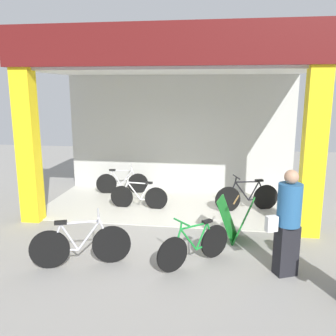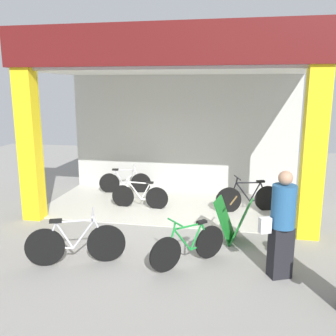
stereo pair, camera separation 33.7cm
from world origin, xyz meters
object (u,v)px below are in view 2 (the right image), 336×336
object	(u,v)px
bicycle_inside_0	(248,198)
pedestrian_1	(282,223)
bicycle_inside_1	(140,196)
bicycle_parked_0	(189,246)
bicycle_inside_2	(125,182)
bicycle_parked_1	(76,243)
sandwich_board_sign	(233,221)

from	to	relation	value
bicycle_inside_0	pedestrian_1	xyz separation A→B (m)	(0.40, -3.10, 0.55)
bicycle_inside_1	bicycle_parked_0	size ratio (longest dim) A/B	1.28
bicycle_inside_2	bicycle_parked_1	world-z (taller)	bicycle_parked_1
bicycle_inside_2	sandwich_board_sign	distance (m)	4.21
bicycle_inside_1	pedestrian_1	world-z (taller)	pedestrian_1
bicycle_parked_1	pedestrian_1	world-z (taller)	pedestrian_1
pedestrian_1	bicycle_inside_2	bearing A→B (deg)	132.88
bicycle_inside_2	bicycle_inside_1	bearing A→B (deg)	-58.07
bicycle_parked_0	pedestrian_1	world-z (taller)	pedestrian_1
bicycle_inside_2	sandwich_board_sign	world-z (taller)	sandwich_board_sign
bicycle_parked_0	sandwich_board_sign	world-z (taller)	sandwich_board_sign
bicycle_parked_1	pedestrian_1	size ratio (longest dim) A/B	0.92
bicycle_parked_0	pedestrian_1	xyz separation A→B (m)	(1.47, -0.14, 0.57)
bicycle_inside_0	bicycle_inside_2	xyz separation A→B (m)	(-3.43, 1.02, -0.03)
pedestrian_1	bicycle_inside_0	bearing A→B (deg)	97.34
bicycle_inside_0	bicycle_parked_0	size ratio (longest dim) A/B	1.36
bicycle_parked_1	sandwich_board_sign	size ratio (longest dim) A/B	1.85
bicycle_parked_0	bicycle_inside_2	bearing A→B (deg)	120.62
bicycle_parked_0	pedestrian_1	distance (m)	1.59
bicycle_inside_0	bicycle_parked_1	distance (m)	4.43
bicycle_inside_1	bicycle_parked_1	bearing A→B (deg)	-95.95
sandwich_board_sign	pedestrian_1	xyz separation A→B (m)	(0.75, -1.25, 0.48)
bicycle_inside_0	bicycle_inside_1	distance (m)	2.66
bicycle_inside_2	bicycle_parked_1	bearing A→B (deg)	-83.99
bicycle_inside_2	pedestrian_1	bearing A→B (deg)	-47.12
bicycle_parked_0	pedestrian_1	size ratio (longest dim) A/B	0.65
bicycle_inside_0	bicycle_parked_0	world-z (taller)	bicycle_inside_0
bicycle_inside_1	pedestrian_1	xyz separation A→B (m)	(3.05, -2.88, 0.59)
bicycle_inside_1	bicycle_parked_0	bearing A→B (deg)	-59.99
bicycle_inside_2	bicycle_inside_0	bearing A→B (deg)	-16.57
bicycle_parked_0	bicycle_parked_1	world-z (taller)	bicycle_parked_1
bicycle_parked_1	bicycle_inside_2	bearing A→B (deg)	96.01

